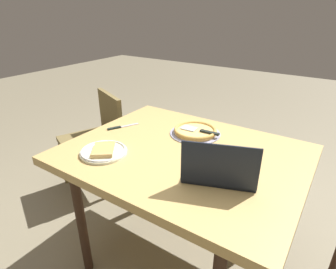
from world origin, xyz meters
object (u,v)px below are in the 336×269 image
Objects in this scene: laptop at (219,171)px; chair_far at (98,135)px; pizza_tray at (195,131)px; table_knife at (120,127)px; dining_table at (183,162)px; pizza_plate at (104,151)px.

chair_far is (1.29, -0.42, -0.32)m from laptop.
pizza_tray reaches higher than table_knife.
chair_far reaches higher than table_knife.
pizza_tray is at bearing 177.61° from chair_far.
table_knife reaches higher than dining_table.
table_knife is 0.24× the size of chair_far.
pizza_plate is at bearing 59.83° from pizza_tray.
pizza_plate is 0.80× the size of pizza_tray.
pizza_tray is at bearing -157.71° from table_knife.
dining_table is 4.04× the size of pizza_tray.
pizza_tray is at bearing -49.19° from laptop.
pizza_plate is 0.91m from chair_far.
table_knife is at bearing 155.30° from chair_far.
pizza_plate reaches higher than table_knife.
dining_table is 5.04× the size of pizza_plate.
laptop is 0.45× the size of chair_far.
pizza_plate is at bearing 140.92° from chair_far.
dining_table is 0.52m from table_knife.
chair_far is (1.01, -0.28, -0.21)m from dining_table.
laptop is at bearing -169.15° from pizza_plate.
pizza_plate is at bearing 37.56° from dining_table.
laptop is at bearing 152.00° from dining_table.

